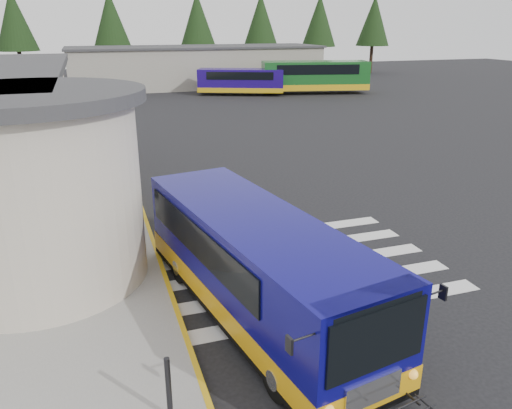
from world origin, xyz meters
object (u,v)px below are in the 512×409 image
object	(u,v)px
pedestrian_a	(75,265)
bollard	(169,389)
far_bus_b	(315,76)
transit_bus	(256,269)
far_bus_a	(241,80)
pedestrian_b	(14,256)

from	to	relation	value
pedestrian_a	bollard	size ratio (longest dim) A/B	1.46
pedestrian_a	far_bus_b	xyz separation A→B (m)	(21.78, 33.67, 0.68)
far_bus_b	transit_bus	bearing A→B (deg)	165.60
far_bus_a	far_bus_b	world-z (taller)	far_bus_b
far_bus_b	pedestrian_a	bearing A→B (deg)	159.43
far_bus_a	bollard	bearing A→B (deg)	-175.74
far_bus_a	pedestrian_b	bearing A→B (deg)	177.51
pedestrian_b	far_bus_b	xyz separation A→B (m)	(23.18, 32.83, 0.62)
bollard	far_bus_b	bearing A→B (deg)	62.02
transit_bus	bollard	size ratio (longest dim) A/B	7.47
transit_bus	pedestrian_b	bearing A→B (deg)	143.03
transit_bus	far_bus_a	bearing A→B (deg)	63.56
pedestrian_a	transit_bus	bearing A→B (deg)	-114.91
transit_bus	bollard	distance (m)	3.72
far_bus_a	pedestrian_a	bearing A→B (deg)	179.96
transit_bus	far_bus_b	bearing A→B (deg)	53.21
far_bus_a	transit_bus	bearing A→B (deg)	-173.58
bollard	far_bus_a	distance (m)	41.66
bollard	far_bus_b	world-z (taller)	far_bus_b
pedestrian_a	pedestrian_b	size ratio (longest dim) A/B	0.94
bollard	pedestrian_b	bearing A→B (deg)	117.48
bollard	far_bus_b	distance (m)	43.37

